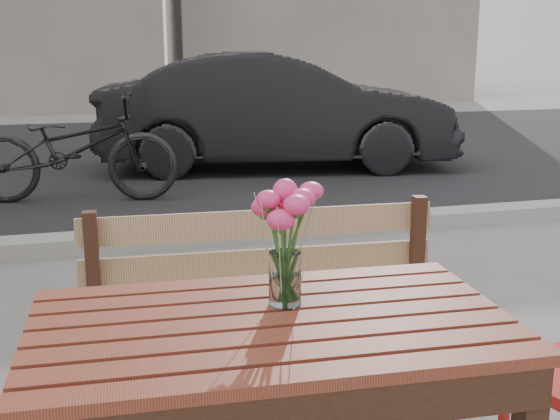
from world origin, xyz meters
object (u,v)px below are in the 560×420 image
at_px(main_vase, 285,228).
at_px(bicycle, 73,148).
at_px(main_table, 272,363).
at_px(parked_car, 276,111).

distance_m(main_vase, bicycle, 4.80).
bearing_deg(main_table, parked_car, 77.95).
bearing_deg(bicycle, main_table, -163.42).
height_order(main_table, main_vase, main_vase).
bearing_deg(main_table, main_vase, 59.07).
distance_m(main_table, main_vase, 0.35).
height_order(parked_car, bicycle, parked_car).
relative_size(main_vase, bicycle, 0.18).
xyz_separation_m(main_table, bicycle, (-0.56, 4.83, -0.13)).
bearing_deg(parked_car, main_table, 174.40).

